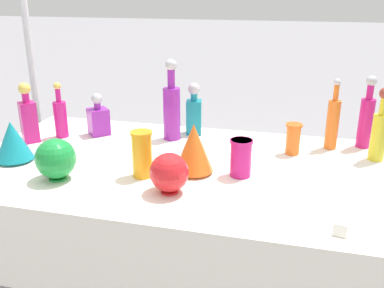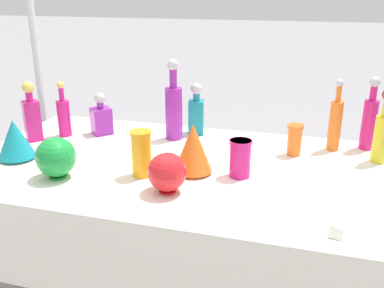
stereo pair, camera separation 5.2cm
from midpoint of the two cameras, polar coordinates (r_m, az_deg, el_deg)
name	(u,v)px [view 2 (the right image)]	position (r m, az deg, el deg)	size (l,w,h in m)	color
display_table	(189,180)	(1.92, 0.42, -4.78)	(2.07, 1.09, 0.76)	white
tall_bottle_0	(335,123)	(2.19, 19.20, 2.69)	(0.06, 0.06, 0.35)	orange
tall_bottle_1	(382,133)	(2.12, 24.66, 1.40)	(0.07, 0.07, 0.34)	yellow
tall_bottle_2	(370,119)	(2.27, 23.20, 3.08)	(0.07, 0.07, 0.36)	#C61972
tall_bottle_3	(174,108)	(2.22, -1.79, 4.84)	(0.09, 0.09, 0.42)	purple
tall_bottle_4	(64,115)	(2.38, -16.14, 3.70)	(0.07, 0.07, 0.30)	#C61972
square_decanter_0	(101,118)	(2.37, -11.40, 3.45)	(0.14, 0.14, 0.23)	purple
square_decanter_1	(196,112)	(2.31, 1.23, 4.33)	(0.09, 0.09, 0.28)	teal
square_decanter_3	(32,115)	(2.35, -20.00, 3.62)	(0.11, 0.11, 0.31)	#C61972
slender_vase_0	(141,152)	(1.80, -5.96, -1.10)	(0.09, 0.09, 0.20)	orange
slender_vase_1	(295,139)	(2.09, 14.22, 0.70)	(0.08, 0.08, 0.15)	orange
slender_vase_2	(240,157)	(1.81, 7.26, -1.75)	(0.10, 0.10, 0.16)	#C61972
fluted_vase_0	(15,139)	(2.12, -21.90, 0.64)	(0.17, 0.17, 0.19)	teal
fluted_vase_1	(193,148)	(1.82, 0.97, -0.52)	(0.17, 0.17, 0.22)	orange
round_bowl_0	(167,172)	(1.65, -2.43, -3.80)	(0.15, 0.15, 0.16)	red
round_bowl_1	(56,157)	(1.86, -16.94, -1.70)	(0.17, 0.17, 0.18)	#198C38
price_tag_left	(336,233)	(1.47, 19.61, -11.15)	(0.04, 0.01, 0.04)	white
cardboard_box_behind_left	(297,186)	(3.18, 14.32, -5.45)	(0.53, 0.43, 0.43)	tan
canopy_pole	(39,77)	(2.93, -19.26, 8.44)	(0.18, 0.18, 2.47)	silver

